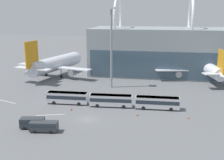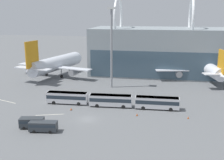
% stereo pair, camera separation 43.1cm
% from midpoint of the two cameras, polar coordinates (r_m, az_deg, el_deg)
% --- Properties ---
extents(ground_plane, '(440.00, 440.00, 0.00)m').
position_cam_midpoint_polar(ground_plane, '(67.77, -5.13, -7.92)').
color(ground_plane, slate).
extents(airliner_at_gate_near, '(32.25, 34.09, 15.07)m').
position_cam_midpoint_polar(airliner_at_gate_near, '(111.96, -11.66, 3.24)').
color(airliner_at_gate_near, silver).
rests_on(airliner_at_gate_near, ground_plane).
extents(airliner_at_gate_far, '(37.72, 34.61, 13.00)m').
position_cam_midpoint_polar(airliner_at_gate_far, '(109.77, 18.43, 2.43)').
color(airliner_at_gate_far, silver).
rests_on(airliner_at_gate_far, ground_plane).
extents(shuttle_bus_0, '(11.48, 3.11, 3.26)m').
position_cam_midpoint_polar(shuttle_bus_0, '(78.69, -9.20, -3.45)').
color(shuttle_bus_0, silver).
rests_on(shuttle_bus_0, ground_plane).
extents(shuttle_bus_1, '(11.52, 3.37, 3.26)m').
position_cam_midpoint_polar(shuttle_bus_1, '(75.37, -0.38, -4.05)').
color(shuttle_bus_1, silver).
rests_on(shuttle_bus_1, ground_plane).
extents(shuttle_bus_2, '(11.46, 3.01, 3.26)m').
position_cam_midpoint_polar(shuttle_bus_2, '(74.45, 9.03, -4.45)').
color(shuttle_bus_2, silver).
rests_on(shuttle_bus_2, ground_plane).
extents(service_van_foreground, '(5.53, 3.12, 2.36)m').
position_cam_midpoint_polar(service_van_foreground, '(64.57, -16.06, -8.23)').
color(service_van_foreground, '#2D3338').
rests_on(service_van_foreground, ground_plane).
extents(service_van_crossing, '(6.14, 2.91, 2.26)m').
position_cam_midpoint_polar(service_van_crossing, '(62.17, -13.87, -9.02)').
color(service_van_crossing, '#2D3338').
rests_on(service_van_crossing, ground_plane).
extents(floodlight_mast, '(2.28, 2.28, 26.22)m').
position_cam_midpoint_polar(floodlight_mast, '(92.07, -0.26, 7.82)').
color(floodlight_mast, gray).
rests_on(floodlight_mast, ground_plane).
extents(lane_stripe_1, '(6.72, 2.48, 0.01)m').
position_cam_midpoint_polar(lane_stripe_1, '(71.86, -12.61, -6.92)').
color(lane_stripe_1, silver).
rests_on(lane_stripe_1, ground_plane).
extents(lane_stripe_2, '(7.23, 2.73, 0.01)m').
position_cam_midpoint_polar(lane_stripe_2, '(85.80, -20.82, -4.08)').
color(lane_stripe_2, silver).
rests_on(lane_stripe_2, ground_plane).
extents(traffic_cone_0, '(0.50, 0.50, 0.63)m').
position_cam_midpoint_polar(traffic_cone_0, '(69.80, 5.03, -6.99)').
color(traffic_cone_0, black).
rests_on(traffic_cone_0, ground_plane).
extents(traffic_cone_1, '(0.44, 0.44, 0.61)m').
position_cam_midpoint_polar(traffic_cone_1, '(70.13, 15.12, -7.34)').
color(traffic_cone_1, black).
rests_on(traffic_cone_1, ground_plane).
extents(traffic_cone_2, '(0.58, 0.58, 0.68)m').
position_cam_midpoint_polar(traffic_cone_2, '(73.99, -8.42, -5.84)').
color(traffic_cone_2, black).
rests_on(traffic_cone_2, ground_plane).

